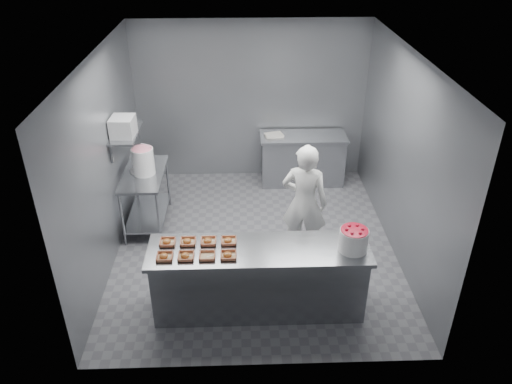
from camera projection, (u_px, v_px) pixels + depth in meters
floor at (255, 244)px, 7.40m from camera, size 4.50×4.50×0.00m
ceiling at (255, 54)px, 6.00m from camera, size 4.50×4.50×0.00m
wall_back at (251, 102)px, 8.65m from camera, size 4.00×0.04×2.80m
wall_left at (105, 161)px, 6.64m from camera, size 0.04×4.50×2.80m
wall_right at (402, 157)px, 6.76m from camera, size 0.04×4.50×2.80m
service_counter at (259, 279)px, 6.00m from camera, size 2.60×0.70×0.90m
prep_table at (146, 191)px, 7.58m from camera, size 0.60×1.20×0.90m
back_counter at (302, 159)px, 8.85m from camera, size 1.50×0.60×0.90m
wall_shelf at (126, 133)px, 7.09m from camera, size 0.35×0.90×0.03m
tray_0 at (164, 256)px, 5.62m from camera, size 0.19×0.18×0.06m
tray_1 at (186, 256)px, 5.62m from camera, size 0.19×0.18×0.06m
tray_2 at (207, 256)px, 5.63m from camera, size 0.19×0.18×0.04m
tray_3 at (228, 255)px, 5.64m from camera, size 0.19×0.18×0.06m
tray_4 at (167, 242)px, 5.86m from camera, size 0.19×0.18×0.06m
tray_5 at (188, 242)px, 5.87m from camera, size 0.19×0.18×0.06m
tray_6 at (208, 241)px, 5.87m from camera, size 0.19×0.18×0.06m
tray_7 at (229, 241)px, 5.88m from camera, size 0.19×0.18×0.06m
worker at (304, 203)px, 6.76m from camera, size 0.72×0.57×1.72m
strawberry_tub at (354, 239)px, 5.69m from camera, size 0.33×0.33×0.28m
glaze_bucket at (143, 161)px, 7.30m from camera, size 0.34×0.32×0.49m
bucket_lid at (139, 170)px, 7.46m from camera, size 0.37×0.37×0.02m
rag at (144, 159)px, 7.80m from camera, size 0.14×0.12×0.02m
appliance at (123, 126)px, 6.90m from camera, size 0.33×0.37×0.27m
paper_stack at (274, 135)px, 8.60m from camera, size 0.34×0.28×0.04m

